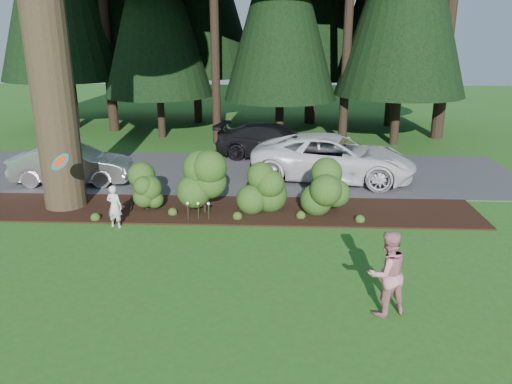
{
  "coord_description": "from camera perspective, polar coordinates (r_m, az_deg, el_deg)",
  "views": [
    {
      "loc": [
        1.99,
        -10.96,
        5.25
      ],
      "look_at": [
        1.42,
        1.14,
        1.3
      ],
      "focal_mm": 35.0,
      "sensor_mm": 36.0,
      "label": 1
    }
  ],
  "objects": [
    {
      "name": "ground",
      "position": [
        12.32,
        -6.92,
        -7.32
      ],
      "size": [
        80.0,
        80.0,
        0.0
      ],
      "primitive_type": "plane",
      "color": "#255B1A",
      "rests_on": "ground"
    },
    {
      "name": "mulch_bed",
      "position": [
        15.27,
        -4.96,
        -2.03
      ],
      "size": [
        16.0,
        2.5,
        0.05
      ],
      "primitive_type": "cube",
      "color": "black",
      "rests_on": "ground"
    },
    {
      "name": "driveway",
      "position": [
        19.29,
        -3.34,
        2.27
      ],
      "size": [
        22.0,
        6.0,
        0.03
      ],
      "primitive_type": "cube",
      "color": "#38383A",
      "rests_on": "ground"
    },
    {
      "name": "shrub_row",
      "position": [
        14.83,
        -2.15,
        0.62
      ],
      "size": [
        6.53,
        1.6,
        1.61
      ],
      "color": "#254A16",
      "rests_on": "ground"
    },
    {
      "name": "lily_cluster",
      "position": [
        14.37,
        -6.64,
        -1.4
      ],
      "size": [
        0.69,
        0.09,
        0.57
      ],
      "color": "#254A16",
      "rests_on": "ground"
    },
    {
      "name": "car_silver_wagon",
      "position": [
        18.84,
        -20.28,
        2.99
      ],
      "size": [
        4.22,
        1.64,
        1.37
      ],
      "primitive_type": "imported",
      "rotation": [
        0.0,
        0.0,
        1.62
      ],
      "color": "#BCBCC2",
      "rests_on": "driveway"
    },
    {
      "name": "car_white_suv",
      "position": [
        18.33,
        8.84,
        3.91
      ],
      "size": [
        6.24,
        3.78,
        1.62
      ],
      "primitive_type": "imported",
      "rotation": [
        0.0,
        0.0,
        1.37
      ],
      "color": "silver",
      "rests_on": "driveway"
    },
    {
      "name": "car_dark_suv",
      "position": [
        21.25,
        2.12,
        5.81
      ],
      "size": [
        5.29,
        3.04,
        1.44
      ],
      "primitive_type": "imported",
      "rotation": [
        0.0,
        0.0,
        1.35
      ],
      "color": "black",
      "rests_on": "driveway"
    },
    {
      "name": "child",
      "position": [
        14.31,
        -15.88,
        -1.59
      ],
      "size": [
        0.5,
        0.39,
        1.22
      ],
      "primitive_type": "imported",
      "rotation": [
        0.0,
        0.0,
        2.9
      ],
      "color": "silver",
      "rests_on": "ground"
    },
    {
      "name": "adult",
      "position": [
        9.9,
        14.71,
        -8.98
      ],
      "size": [
        1.01,
        0.9,
        1.7
      ],
      "primitive_type": "imported",
      "rotation": [
        0.0,
        0.0,
        3.52
      ],
      "color": "#B11733",
      "rests_on": "ground"
    },
    {
      "name": "frisbee",
      "position": [
        14.24,
        -21.46,
        3.22
      ],
      "size": [
        0.65,
        0.5,
        0.54
      ],
      "color": "#177982",
      "rests_on": "ground"
    }
  ]
}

